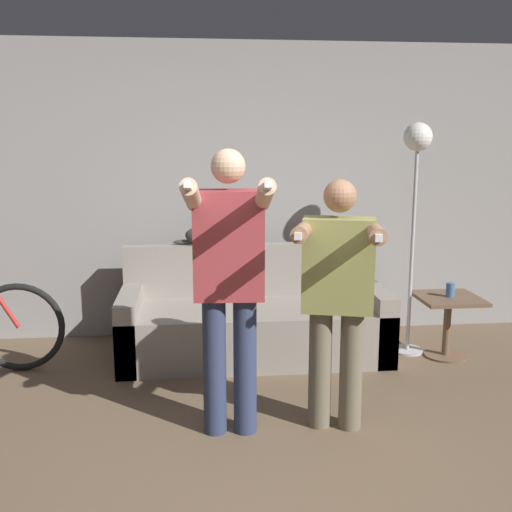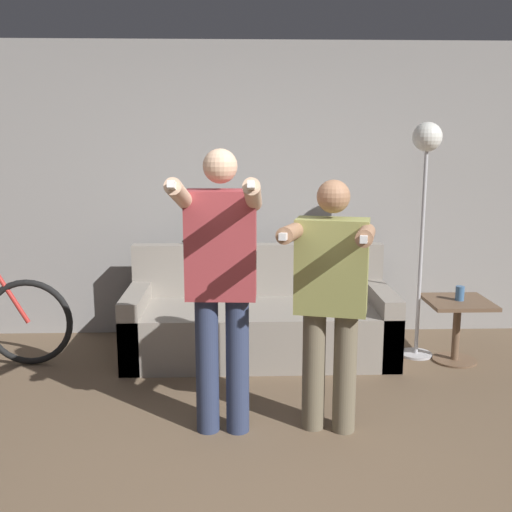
# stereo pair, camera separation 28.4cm
# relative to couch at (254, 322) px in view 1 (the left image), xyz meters

# --- Properties ---
(wall_back) EXTENTS (10.00, 0.05, 2.60)m
(wall_back) POSITION_rel_couch_xyz_m (-0.04, 0.64, 1.02)
(wall_back) COLOR gray
(wall_back) RESTS_ON ground_plane
(couch) EXTENTS (2.15, 0.87, 0.88)m
(couch) POSITION_rel_couch_xyz_m (0.00, 0.00, 0.00)
(couch) COLOR gray
(couch) RESTS_ON ground_plane
(person_left) EXTENTS (0.51, 0.68, 1.71)m
(person_left) POSITION_rel_couch_xyz_m (-0.27, -1.35, 0.71)
(person_left) COLOR #2D3856
(person_left) RESTS_ON ground_plane
(person_right) EXTENTS (0.60, 0.75, 1.54)m
(person_right) POSITION_rel_couch_xyz_m (0.37, -1.35, 0.60)
(person_right) COLOR #6B604C
(person_right) RESTS_ON ground_plane
(cat) EXTENTS (0.48, 0.15, 0.20)m
(cat) POSITION_rel_couch_xyz_m (-0.36, 0.32, 0.69)
(cat) COLOR #3D3833
(cat) RESTS_ON couch
(floor_lamp) EXTENTS (0.26, 0.26, 1.89)m
(floor_lamp) POSITION_rel_couch_xyz_m (1.30, -0.07, 1.24)
(floor_lamp) COLOR #B2B2B7
(floor_lamp) RESTS_ON ground_plane
(side_table) EXTENTS (0.49, 0.49, 0.51)m
(side_table) POSITION_rel_couch_xyz_m (1.57, -0.21, 0.09)
(side_table) COLOR brown
(side_table) RESTS_ON ground_plane
(cup) EXTENTS (0.07, 0.07, 0.11)m
(cup) POSITION_rel_couch_xyz_m (1.58, -0.22, 0.29)
(cup) COLOR #3D6693
(cup) RESTS_ON side_table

